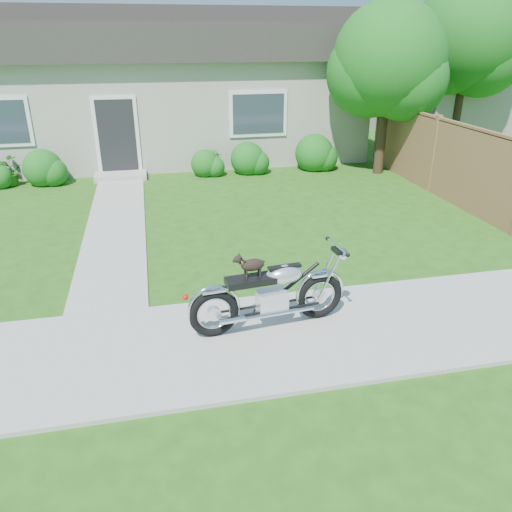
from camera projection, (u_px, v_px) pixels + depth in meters
The scene contains 11 objects.
ground at pixel (221, 343), 6.51m from camera, with size 80.00×80.00×0.00m, color #235114.
sidewalk at pixel (221, 342), 6.50m from camera, with size 24.00×2.20×0.04m, color #9E9B93.
walkway at pixel (116, 222), 10.67m from camera, with size 1.20×8.00×0.03m, color #9E9B93.
house at pixel (164, 86), 16.34m from camera, with size 12.60×7.03×4.50m.
fence at pixel (434, 154), 12.49m from camera, with size 0.12×6.62×1.90m.
tree_near at pixel (394, 65), 13.28m from camera, with size 3.00×3.00×4.60m.
tree_far at pixel (473, 41), 15.83m from camera, with size 3.57×3.57×5.47m.
shrub_row at pixel (187, 162), 13.99m from camera, with size 9.88×1.13×1.13m.
potted_plant_left at pixel (8, 172), 13.14m from camera, with size 0.67×0.58×0.75m, color #255717.
potted_plant_right at pixel (215, 162), 14.22m from camera, with size 0.40×0.40×0.71m, color #35701F.
motorcycle_with_dog at pixel (272, 293), 6.63m from camera, with size 2.22×0.61×1.11m.
Camera 1 is at (-0.72, -5.45, 3.69)m, focal length 35.00 mm.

